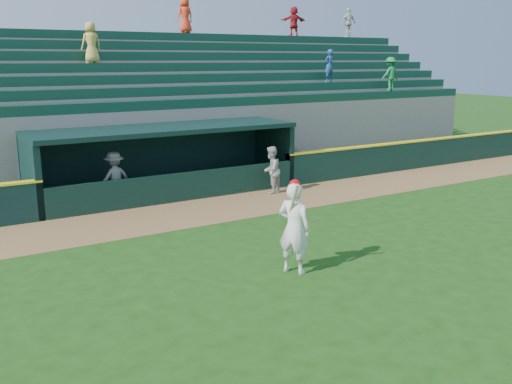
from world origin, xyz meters
TOP-DOWN VIEW (x-y plane):
  - ground at (0.00, 0.00)m, footprint 120.00×120.00m
  - warning_track at (0.00, 4.90)m, footprint 40.00×3.00m
  - field_wall_right at (12.25, 6.55)m, footprint 15.50×0.30m
  - wall_stripe_right at (12.25, 6.55)m, footprint 15.50×0.32m
  - dugout_player_front at (3.31, 5.89)m, footprint 1.05×0.99m
  - dugout_player_inside at (-2.03, 7.31)m, footprint 1.28×0.90m
  - dugout at (0.00, 8.00)m, footprint 9.40×2.80m
  - stands at (0.02, 12.57)m, footprint 34.50×6.25m
  - batter_at_plate at (-0.61, -1.01)m, footprint 0.81×0.93m

SIDE VIEW (x-z plane):
  - ground at x=0.00m, z-range 0.00..0.00m
  - warning_track at x=0.00m, z-range 0.00..0.01m
  - field_wall_right at x=12.25m, z-range 0.00..1.20m
  - dugout_player_front at x=3.31m, z-range 0.00..1.72m
  - dugout_player_inside at x=-2.03m, z-range 0.00..1.79m
  - batter_at_plate at x=-0.61m, z-range -0.01..2.18m
  - wall_stripe_right at x=12.25m, z-range 1.20..1.26m
  - dugout at x=0.00m, z-range 0.13..2.59m
  - stands at x=0.02m, z-range -1.40..6.19m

